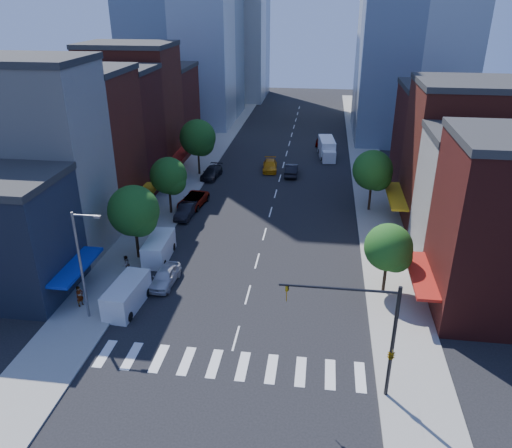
{
  "coord_description": "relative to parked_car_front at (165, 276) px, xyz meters",
  "views": [
    {
      "loc": [
        5.56,
        -29.79,
        23.39
      ],
      "look_at": [
        0.21,
        9.68,
        5.0
      ],
      "focal_mm": 35.0,
      "sensor_mm": 36.0,
      "label": 1
    }
  ],
  "objects": [
    {
      "name": "sidewalk_right",
      "position": [
        20.0,
        33.25,
        -0.7
      ],
      "size": [
        5.0,
        120.0,
        0.15
      ],
      "primitive_type": "cube",
      "color": "gray",
      "rests_on": "ground"
    },
    {
      "name": "parked_car_rear",
      "position": [
        -2.0,
        28.25,
        -0.03
      ],
      "size": [
        2.58,
        5.3,
        1.49
      ],
      "primitive_type": "imported",
      "rotation": [
        0.0,
        0.0,
        -0.1
      ],
      "color": "black",
      "rests_on": "ground"
    },
    {
      "name": "traffic_car_far",
      "position": [
        12.79,
        46.73,
        -0.12
      ],
      "size": [
        1.59,
        3.84,
        1.3
      ],
      "primitive_type": "imported",
      "rotation": [
        0.0,
        0.0,
        3.13
      ],
      "color": "#999999",
      "rests_on": "ground"
    },
    {
      "name": "taxi",
      "position": [
        5.75,
        32.47,
        -0.05
      ],
      "size": [
        2.43,
        5.12,
        1.44
      ],
      "primitive_type": "imported",
      "rotation": [
        0.0,
        0.0,
        0.08
      ],
      "color": "orange",
      "rests_on": "ground"
    },
    {
      "name": "tree_left_mid",
      "position": [
        -3.85,
        15.18,
        3.75
      ],
      "size": [
        4.2,
        4.2,
        6.65
      ],
      "color": "black",
      "rests_on": "sidewalk_left"
    },
    {
      "name": "parked_car_second",
      "position": [
        -2.0,
        14.56,
        -0.02
      ],
      "size": [
        1.84,
        4.67,
        1.51
      ],
      "primitive_type": "imported",
      "rotation": [
        0.0,
        0.0,
        -0.05
      ],
      "color": "black",
      "rests_on": "ground"
    },
    {
      "name": "box_truck",
      "position": [
        13.88,
        40.06,
        0.58
      ],
      "size": [
        2.87,
        7.3,
        2.86
      ],
      "rotation": [
        0.0,
        0.0,
        0.12
      ],
      "color": "white",
      "rests_on": "ground"
    },
    {
      "name": "tree_right_far",
      "position": [
        19.15,
        19.17,
        4.09
      ],
      "size": [
        4.6,
        4.6,
        7.2
      ],
      "color": "black",
      "rests_on": "sidewalk_right"
    },
    {
      "name": "bldg_left_4",
      "position": [
        -13.5,
        30.75,
        7.73
      ],
      "size": [
        12.0,
        9.0,
        17.0
      ],
      "primitive_type": "cube",
      "color": "#5F1F16",
      "rests_on": "ground"
    },
    {
      "name": "bldg_right_1",
      "position": [
        28.5,
        8.25,
        5.23
      ],
      "size": [
        12.0,
        8.0,
        12.0
      ],
      "primitive_type": "cube",
      "color": "#B7B2A9",
      "rests_on": "ground"
    },
    {
      "name": "streetlight",
      "position": [
        -4.31,
        -5.75,
        4.5
      ],
      "size": [
        2.25,
        0.25,
        9.0
      ],
      "color": "slate",
      "rests_on": "sidewalk_left"
    },
    {
      "name": "bldg_right_2",
      "position": [
        28.5,
        17.25,
        6.73
      ],
      "size": [
        12.0,
        10.0,
        15.0
      ],
      "primitive_type": "cube",
      "color": "#5F1F16",
      "rests_on": "ground"
    },
    {
      "name": "bldg_left_3",
      "position": [
        -13.5,
        22.25,
        6.73
      ],
      "size": [
        12.0,
        8.0,
        15.0
      ],
      "primitive_type": "cube",
      "color": "#4B1612",
      "rests_on": "ground"
    },
    {
      "name": "bldg_left_5",
      "position": [
        -13.5,
        40.25,
        5.73
      ],
      "size": [
        12.0,
        10.0,
        13.0
      ],
      "primitive_type": "cube",
      "color": "#4B1612",
      "rests_on": "ground"
    },
    {
      "name": "bldg_left_1",
      "position": [
        -13.5,
        5.25,
        8.23
      ],
      "size": [
        12.0,
        8.0,
        18.0
      ],
      "primitive_type": "cube",
      "color": "#B7B2A9",
      "rests_on": "ground"
    },
    {
      "name": "tree_right_near",
      "position": [
        19.15,
        1.18,
        3.41
      ],
      "size": [
        4.0,
        4.0,
        6.2
      ],
      "color": "black",
      "rests_on": "sidewalk_right"
    },
    {
      "name": "tree_left_far",
      "position": [
        -3.85,
        29.17,
        4.43
      ],
      "size": [
        5.0,
        5.0,
        7.75
      ],
      "color": "black",
      "rests_on": "sidewalk_left"
    },
    {
      "name": "ground",
      "position": [
        7.5,
        -6.75,
        -0.77
      ],
      "size": [
        220.0,
        220.0,
        0.0
      ],
      "primitive_type": "plane",
      "color": "black",
      "rests_on": "ground"
    },
    {
      "name": "traffic_car_oncoming",
      "position": [
        9.0,
        30.76,
        0.03
      ],
      "size": [
        1.74,
        4.91,
        1.61
      ],
      "primitive_type": "imported",
      "rotation": [
        0.0,
        0.0,
        3.15
      ],
      "color": "black",
      "rests_on": "ground"
    },
    {
      "name": "tree_left_near",
      "position": [
        -3.85,
        4.17,
        4.09
      ],
      "size": [
        4.8,
        4.8,
        7.3
      ],
      "color": "black",
      "rests_on": "sidewalk_left"
    },
    {
      "name": "sidewalk_left",
      "position": [
        -5.0,
        33.25,
        -0.7
      ],
      "size": [
        5.0,
        120.0,
        0.15
      ],
      "primitive_type": "cube",
      "color": "gray",
      "rests_on": "ground"
    },
    {
      "name": "crosswalk",
      "position": [
        7.5,
        -9.75,
        -0.77
      ],
      "size": [
        19.0,
        3.0,
        0.01
      ],
      "primitive_type": "cube",
      "color": "silver",
      "rests_on": "ground"
    },
    {
      "name": "cargo_van_far",
      "position": [
        -2.0,
        4.43,
        0.3
      ],
      "size": [
        2.22,
        5.16,
        2.17
      ],
      "rotation": [
        0.0,
        0.0,
        0.03
      ],
      "color": "white",
      "rests_on": "ground"
    },
    {
      "name": "traffic_signal",
      "position": [
        17.44,
        -11.25,
        3.38
      ],
      "size": [
        7.24,
        2.24,
        8.0
      ],
      "color": "black",
      "rests_on": "sidewalk_right"
    },
    {
      "name": "parked_car_third",
      "position": [
        -2.0,
        17.8,
        -0.01
      ],
      "size": [
        3.24,
        5.79,
        1.53
      ],
      "primitive_type": "imported",
      "rotation": [
        0.0,
        0.0,
        -0.13
      ],
      "color": "#999999",
      "rests_on": "ground"
    },
    {
      "name": "cargo_van_near",
      "position": [
        -2.01,
        -3.98,
        0.33
      ],
      "size": [
        2.45,
        5.38,
        2.23
      ],
      "rotation": [
        0.0,
        0.0,
        -0.07
      ],
      "color": "silver",
      "rests_on": "ground"
    },
    {
      "name": "bldg_right_3",
      "position": [
        28.5,
        27.25,
        5.73
      ],
      "size": [
        12.0,
        10.0,
        13.0
      ],
      "primitive_type": "cube",
      "color": "#4B1612",
      "rests_on": "ground"
    },
    {
      "name": "pedestrian_far",
      "position": [
        -4.03,
        1.19,
        0.24
      ],
      "size": [
        0.95,
        1.04,
        1.73
      ],
      "primitive_type": "imported",
      "rotation": [
        0.0,
        0.0,
        -2.01
      ],
      "color": "#999999",
      "rests_on": "sidewalk_left"
    },
    {
      "name": "parked_car_front",
      "position": [
        0.0,
        0.0,
        0.0
      ],
      "size": [
        2.08,
        4.64,
        1.55
      ],
      "primitive_type": "imported",
      "rotation": [
        0.0,
        0.0,
        -0.05
      ],
      "color": "#BCBBC0",
      "rests_on": "ground"
    },
    {
      "name": "bldg_left_2",
      "position": [
        -13.5,
        13.75,
        7.23
      ],
      "size": [
        12.0,
        9.0,
        16.0
      ],
      "primitive_type": "cube",
      "color": "#5F1F16",
      "rests_on": "ground"
    },
    {
      "name": "pedestrian_near",
      "position": [
        -5.8,
        -4.41,
        0.28
      ],
      "size": [
        0.68,
        0.78,
        1.8
      ],
      "primitive_type": "imported",
      "rotation": [
        0.0,
        0.0,
        1.12
      ],
      "color": "#999999",
      "rests_on": "sidewalk_left"
    }
  ]
}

